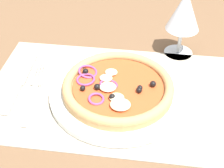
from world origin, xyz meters
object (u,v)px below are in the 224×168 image
at_px(plate, 118,93).
at_px(knife, 21,79).
at_px(pizza, 117,87).
at_px(fork, 35,88).
at_px(wine_glass, 184,13).

bearing_deg(plate, knife, 174.13).
relative_size(pizza, knife, 1.05).
distance_m(pizza, fork, 0.16).
height_order(pizza, fork, pizza).
relative_size(plate, fork, 1.44).
bearing_deg(wine_glass, fork, -148.77).
height_order(fork, wine_glass, wine_glass).
distance_m(pizza, wine_glass, 0.22).
bearing_deg(plate, pizza, -144.71).
relative_size(pizza, wine_glass, 1.41).
bearing_deg(fork, pizza, -95.32).
bearing_deg(plate, wine_glass, 54.55).
distance_m(plate, knife, 0.20).
xyz_separation_m(knife, wine_glass, (0.32, 0.15, 0.09)).
bearing_deg(knife, pizza, -98.90).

